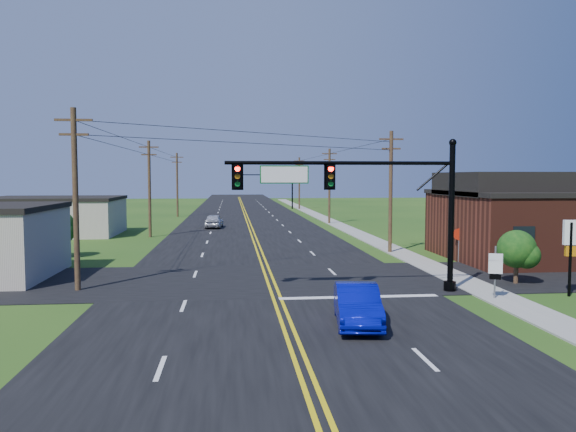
{
  "coord_description": "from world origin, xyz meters",
  "views": [
    {
      "loc": [
        -1.89,
        -18.38,
        5.64
      ],
      "look_at": [
        0.98,
        10.0,
        3.65
      ],
      "focal_mm": 35.0,
      "sensor_mm": 36.0,
      "label": 1
    }
  ],
  "objects": [
    {
      "name": "utility_pole_left_c",
      "position": [
        -9.5,
        62.0,
        4.72
      ],
      "size": [
        1.8,
        0.28,
        9.0
      ],
      "color": "#3B241B",
      "rests_on": "ground"
    },
    {
      "name": "road_cross",
      "position": [
        0.0,
        12.0,
        0.02
      ],
      "size": [
        70.0,
        10.0,
        0.04
      ],
      "primitive_type": "cube",
      "color": "black",
      "rests_on": "ground"
    },
    {
      "name": "blue_car",
      "position": [
        2.84,
        2.25,
        0.75
      ],
      "size": [
        2.17,
        4.73,
        1.5
      ],
      "primitive_type": "imported",
      "rotation": [
        0.0,
        0.0,
        -0.13
      ],
      "color": "#070DA6",
      "rests_on": "ground"
    },
    {
      "name": "utility_pole_right_b",
      "position": [
        9.8,
        48.0,
        4.72
      ],
      "size": [
        1.8,
        0.28,
        9.0
      ],
      "color": "#3B241B",
      "rests_on": "ground"
    },
    {
      "name": "tree_left",
      "position": [
        -14.0,
        22.0,
        2.16
      ],
      "size": [
        2.4,
        2.4,
        3.37
      ],
      "color": "#3B241B",
      "rests_on": "ground"
    },
    {
      "name": "stop_sign",
      "position": [
        13.0,
        16.98,
        1.64
      ],
      "size": [
        0.78,
        0.29,
        2.28
      ],
      "rotation": [
        0.0,
        0.0,
        -0.32
      ],
      "color": "slate",
      "rests_on": "ground"
    },
    {
      "name": "brick_building",
      "position": [
        20.0,
        18.0,
        2.35
      ],
      "size": [
        14.2,
        11.2,
        4.7
      ],
      "color": "#572519",
      "rests_on": "ground"
    },
    {
      "name": "utility_pole_left_a",
      "position": [
        -9.5,
        10.0,
        4.72
      ],
      "size": [
        1.8,
        0.28,
        9.0
      ],
      "color": "#3B241B",
      "rests_on": "ground"
    },
    {
      "name": "sidewalk",
      "position": [
        10.5,
        40.0,
        0.04
      ],
      "size": [
        2.0,
        160.0,
        0.08
      ],
      "primitive_type": "cube",
      "color": "gray",
      "rests_on": "ground"
    },
    {
      "name": "road_main",
      "position": [
        0.0,
        50.0,
        0.02
      ],
      "size": [
        16.0,
        220.0,
        0.04
      ],
      "primitive_type": "cube",
      "color": "black",
      "rests_on": "ground"
    },
    {
      "name": "ground",
      "position": [
        0.0,
        0.0,
        0.0
      ],
      "size": [
        260.0,
        260.0,
        0.0
      ],
      "primitive_type": "plane",
      "color": "#1C4213",
      "rests_on": "ground"
    },
    {
      "name": "signal_mast_main",
      "position": [
        4.34,
        8.0,
        4.75
      ],
      "size": [
        11.3,
        0.6,
        7.48
      ],
      "color": "black",
      "rests_on": "ground"
    },
    {
      "name": "utility_pole_left_b",
      "position": [
        -9.5,
        35.0,
        4.72
      ],
      "size": [
        1.8,
        0.28,
        9.0
      ],
      "color": "#3B241B",
      "rests_on": "ground"
    },
    {
      "name": "utility_pole_right_a",
      "position": [
        9.8,
        22.0,
        4.72
      ],
      "size": [
        1.8,
        0.28,
        9.0
      ],
      "color": "#3B241B",
      "rests_on": "ground"
    },
    {
      "name": "route_sign",
      "position": [
        10.13,
        5.98,
        1.44
      ],
      "size": [
        0.59,
        0.25,
        2.48
      ],
      "rotation": [
        0.0,
        0.0,
        -0.36
      ],
      "color": "slate",
      "rests_on": "ground"
    },
    {
      "name": "tree_right_back",
      "position": [
        16.0,
        26.0,
        2.6
      ],
      "size": [
        3.0,
        3.0,
        4.1
      ],
      "color": "#3B241B",
      "rests_on": "ground"
    },
    {
      "name": "signal_mast_far",
      "position": [
        4.44,
        80.0,
        4.55
      ],
      "size": [
        10.98,
        0.6,
        7.48
      ],
      "color": "black",
      "rests_on": "ground"
    },
    {
      "name": "cream_bldg_far",
      "position": [
        -19.0,
        38.0,
        1.86
      ],
      "size": [
        12.2,
        9.2,
        3.7
      ],
      "color": "beige",
      "rests_on": "ground"
    },
    {
      "name": "distant_car",
      "position": [
        -3.82,
        43.71,
        0.76
      ],
      "size": [
        2.16,
        4.58,
        1.51
      ],
      "primitive_type": "imported",
      "rotation": [
        0.0,
        0.0,
        3.06
      ],
      "color": "silver",
      "rests_on": "ground"
    },
    {
      "name": "shrub_corner",
      "position": [
        13.0,
        9.5,
        1.85
      ],
      "size": [
        2.0,
        2.0,
        2.86
      ],
      "color": "#3B241B",
      "rests_on": "ground"
    },
    {
      "name": "utility_pole_right_c",
      "position": [
        9.8,
        78.0,
        4.72
      ],
      "size": [
        1.8,
        0.28,
        9.0
      ],
      "color": "#3B241B",
      "rests_on": "ground"
    }
  ]
}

